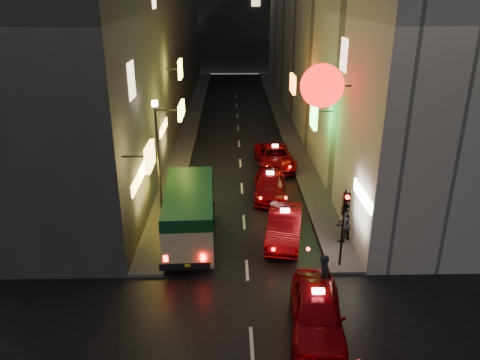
{
  "coord_description": "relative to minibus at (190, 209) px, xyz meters",
  "views": [
    {
      "loc": [
        -0.66,
        -8.66,
        11.08
      ],
      "look_at": [
        -0.21,
        13.0,
        2.36
      ],
      "focal_mm": 35.0,
      "sensor_mm": 36.0,
      "label": 1
    }
  ],
  "objects": [
    {
      "name": "sidewalk_right",
      "position": [
        6.85,
        22.93,
        -1.61
      ],
      "size": [
        1.5,
        52.0,
        0.15
      ],
      "primitive_type": "cube",
      "color": "#4D4A47",
      "rests_on": "ground"
    },
    {
      "name": "sidewalk_left",
      "position": [
        -1.65,
        22.93,
        -1.61
      ],
      "size": [
        1.5,
        52.0,
        0.15
      ],
      "primitive_type": "cube",
      "color": "#4D4A47",
      "rests_on": "ground"
    },
    {
      "name": "pedestrian_crossing",
      "position": [
        5.49,
        -4.57,
        -0.61
      ],
      "size": [
        0.5,
        0.74,
        2.15
      ],
      "primitive_type": "imported",
      "rotation": [
        0.0,
        0.0,
        1.63
      ],
      "color": "black",
      "rests_on": "ground"
    },
    {
      "name": "pedestrian_sidewalk",
      "position": [
        7.15,
        -0.38,
        -0.52
      ],
      "size": [
        0.89,
        0.86,
        2.02
      ],
      "primitive_type": "imported",
      "rotation": [
        0.0,
        0.0,
        3.84
      ],
      "color": "black",
      "rests_on": "sidewalk_right"
    },
    {
      "name": "minibus",
      "position": [
        0.0,
        0.0,
        0.0
      ],
      "size": [
        2.43,
        6.27,
        2.66
      ],
      "color": "#D3BF84",
      "rests_on": "ground"
    },
    {
      "name": "taxi_far",
      "position": [
        4.94,
        10.2,
        -0.86
      ],
      "size": [
        2.46,
        5.32,
        1.82
      ],
      "color": "#880309",
      "rests_on": "ground"
    },
    {
      "name": "taxi_third",
      "position": [
        4.21,
        5.4,
        -0.91
      ],
      "size": [
        2.33,
        4.96,
        1.71
      ],
      "color": "#880309",
      "rests_on": "ground"
    },
    {
      "name": "traffic_light",
      "position": [
        6.6,
        -2.59,
        1.01
      ],
      "size": [
        0.26,
        0.43,
        3.5
      ],
      "color": "black",
      "rests_on": "sidewalk_right"
    },
    {
      "name": "building_right",
      "position": [
        10.6,
        22.93,
        7.32
      ],
      "size": [
        8.4,
        52.0,
        18.0
      ],
      "color": "#A6A298",
      "rests_on": "ground"
    },
    {
      "name": "building_left",
      "position": [
        -5.4,
        22.93,
        7.32
      ],
      "size": [
        7.59,
        52.0,
        18.0
      ],
      "color": "#3D3A37",
      "rests_on": "ground"
    },
    {
      "name": "lamp_post",
      "position": [
        -1.6,
        1.93,
        2.04
      ],
      "size": [
        0.28,
        0.28,
        6.22
      ],
      "color": "black",
      "rests_on": "sidewalk_left"
    },
    {
      "name": "taxi_near",
      "position": [
        4.89,
        -6.46,
        -0.78
      ],
      "size": [
        2.91,
        5.88,
        1.97
      ],
      "color": "#880309",
      "rests_on": "ground"
    },
    {
      "name": "taxi_second",
      "position": [
        4.47,
        0.08,
        -0.83
      ],
      "size": [
        3.06,
        5.62,
        1.87
      ],
      "color": "#880309",
      "rests_on": "ground"
    }
  ]
}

